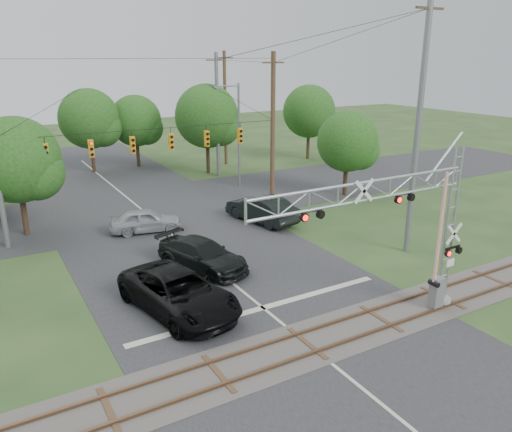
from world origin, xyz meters
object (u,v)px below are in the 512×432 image
crossing_gantry (400,223)px  car_dark (202,255)px  streetlight (237,130)px  pickup_black (179,292)px  traffic_signal_span (165,140)px  sedan_silver (146,220)px

crossing_gantry → car_dark: bearing=117.0°
car_dark → streetlight: (10.32, 15.25, 4.19)m
car_dark → streetlight: 18.88m
crossing_gantry → pickup_black: size_ratio=1.64×
traffic_signal_span → pickup_black: (-4.34, -12.79, -4.79)m
sedan_silver → streetlight: bearing=-42.5°
pickup_black → sedan_silver: pickup_black is taller
traffic_signal_span → car_dark: bearing=-99.1°
streetlight → car_dark: bearing=-124.1°
pickup_black → car_dark: pickup_black is taller
car_dark → crossing_gantry: bearing=-84.2°
crossing_gantry → traffic_signal_span: traffic_signal_span is taller
crossing_gantry → streetlight: streetlight is taller
pickup_black → streetlight: (13.21, 19.08, 4.08)m
pickup_black → car_dark: 4.81m
car_dark → sedan_silver: bearing=74.4°
traffic_signal_span → streetlight: traffic_signal_span is taller
streetlight → crossing_gantry: bearing=-102.6°
sedan_silver → streetlight: 14.14m
pickup_black → car_dark: size_ratio=1.19×
pickup_black → streetlight: size_ratio=0.75×
pickup_black → car_dark: bearing=41.4°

